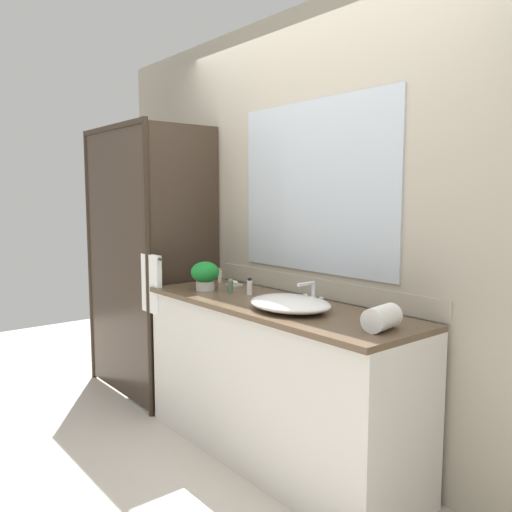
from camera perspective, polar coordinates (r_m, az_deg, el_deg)
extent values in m
plane|color=beige|center=(3.26, 1.77, -20.77)|extent=(8.00, 8.00, 0.00)
cube|color=#B2A893|center=(3.14, 6.64, 2.93)|extent=(4.40, 0.05, 2.60)
cube|color=#B2A893|center=(3.16, 6.19, -3.35)|extent=(1.80, 0.01, 0.11)
cube|color=silver|center=(3.11, 6.30, 7.43)|extent=(1.22, 0.01, 0.99)
cube|color=silver|center=(3.09, 1.95, -13.53)|extent=(1.80, 0.56, 0.87)
cube|color=brown|center=(2.96, 1.83, -5.36)|extent=(1.80, 0.58, 0.03)
cylinder|color=#2D2319|center=(4.48, -17.44, -0.13)|extent=(0.04, 0.04, 2.00)
cylinder|color=#2D2319|center=(3.57, -11.52, -1.57)|extent=(0.04, 0.04, 2.00)
cube|color=#2D2319|center=(4.02, -15.23, 13.23)|extent=(1.00, 0.04, 0.04)
cube|color=#382B21|center=(4.02, -14.81, -0.77)|extent=(0.96, 0.01, 1.96)
cube|color=#382B21|center=(3.71, -7.61, -1.20)|extent=(0.01, 0.57, 1.96)
cylinder|color=#2D2319|center=(3.55, -11.26, -0.17)|extent=(0.32, 0.02, 0.02)
cube|color=white|center=(3.57, -11.20, -2.94)|extent=(0.22, 0.04, 0.39)
ellipsoid|color=white|center=(2.77, 3.68, -5.13)|extent=(0.48, 0.37, 0.07)
cube|color=silver|center=(2.89, 6.19, -5.21)|extent=(0.17, 0.04, 0.02)
cylinder|color=silver|center=(2.88, 6.21, -3.96)|extent=(0.02, 0.02, 0.11)
cylinder|color=silver|center=(2.83, 5.40, -3.01)|extent=(0.02, 0.11, 0.02)
cylinder|color=silver|center=(2.92, 5.36, -4.47)|extent=(0.02, 0.02, 0.04)
cylinder|color=silver|center=(2.84, 7.06, -4.82)|extent=(0.02, 0.02, 0.04)
cylinder|color=beige|center=(3.36, -5.50, -3.19)|extent=(0.12, 0.12, 0.06)
ellipsoid|color=#1A7D2C|center=(3.35, -5.52, -1.74)|extent=(0.18, 0.18, 0.13)
cube|color=silver|center=(3.52, -2.39, -3.12)|extent=(0.10, 0.07, 0.01)
ellipsoid|color=silver|center=(3.51, -2.39, -2.83)|extent=(0.07, 0.04, 0.02)
cylinder|color=silver|center=(3.65, -3.93, -2.18)|extent=(0.03, 0.03, 0.09)
cylinder|color=#9E895B|center=(3.65, -3.93, -1.42)|extent=(0.02, 0.02, 0.01)
cylinder|color=white|center=(3.19, -0.70, -3.42)|extent=(0.03, 0.03, 0.09)
cylinder|color=black|center=(3.18, -0.70, -2.52)|extent=(0.03, 0.03, 0.01)
cylinder|color=#4C7056|center=(3.25, -2.77, -3.35)|extent=(0.03, 0.03, 0.08)
cylinder|color=#9E895B|center=(3.24, -2.77, -2.59)|extent=(0.03, 0.03, 0.01)
cylinder|color=white|center=(2.42, 13.41, -6.52)|extent=(0.14, 0.20, 0.11)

